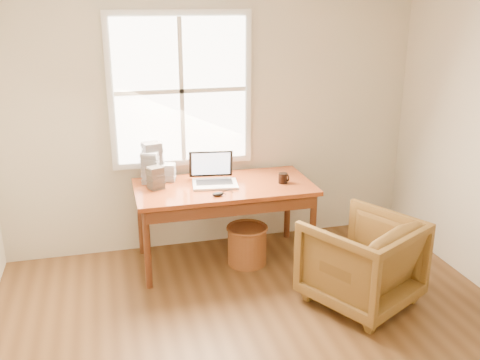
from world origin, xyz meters
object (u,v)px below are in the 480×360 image
object	(u,v)px
cd_stack_a	(151,168)
armchair	(361,261)
laptop	(215,171)
desk	(224,187)
coffee_mug	(283,178)
wicker_stool	(247,245)

from	to	relation	value
cd_stack_a	armchair	bearing A→B (deg)	-38.55
laptop	cd_stack_a	world-z (taller)	cd_stack_a
desk	armchair	size ratio (longest dim) A/B	2.01
desk	armchair	world-z (taller)	desk
laptop	coffee_mug	world-z (taller)	laptop
desk	coffee_mug	world-z (taller)	coffee_mug
wicker_stool	laptop	bearing A→B (deg)	155.34
cd_stack_a	coffee_mug	bearing A→B (deg)	-14.96
desk	laptop	xyz separation A→B (m)	(-0.08, 0.00, 0.16)
cd_stack_a	wicker_stool	bearing A→B (deg)	-22.92
wicker_stool	cd_stack_a	size ratio (longest dim) A/B	1.23
armchair	wicker_stool	distance (m)	1.13
laptop	wicker_stool	bearing A→B (deg)	-16.97
coffee_mug	wicker_stool	bearing A→B (deg)	163.40
wicker_stool	cd_stack_a	distance (m)	1.14
laptop	desk	bearing A→B (deg)	5.28
armchair	laptop	distance (m)	1.49
armchair	laptop	size ratio (longest dim) A/B	2.02
wicker_stool	cd_stack_a	xyz separation A→B (m)	(-0.81, 0.34, 0.72)
wicker_stool	laptop	distance (m)	0.77
armchair	cd_stack_a	distance (m)	2.02
coffee_mug	armchair	bearing A→B (deg)	-90.50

